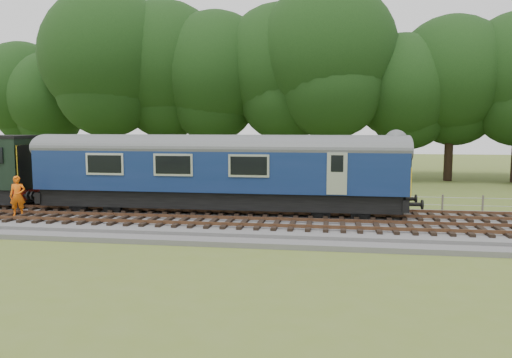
# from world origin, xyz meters

# --- Properties ---
(ground) EXTENTS (120.00, 120.00, 0.00)m
(ground) POSITION_xyz_m (0.00, 0.00, 0.00)
(ground) COLOR #596B27
(ground) RESTS_ON ground
(ballast) EXTENTS (70.00, 7.00, 0.35)m
(ballast) POSITION_xyz_m (0.00, 0.00, 0.17)
(ballast) COLOR #4C4C4F
(ballast) RESTS_ON ground
(track_north) EXTENTS (67.20, 2.40, 0.21)m
(track_north) POSITION_xyz_m (0.00, 1.40, 0.42)
(track_north) COLOR black
(track_north) RESTS_ON ballast
(track_south) EXTENTS (67.20, 2.40, 0.21)m
(track_south) POSITION_xyz_m (0.00, -1.60, 0.42)
(track_south) COLOR black
(track_south) RESTS_ON ballast
(fence) EXTENTS (64.00, 0.12, 1.00)m
(fence) POSITION_xyz_m (0.00, 4.50, 0.00)
(fence) COLOR #6B6054
(fence) RESTS_ON ground
(tree_line) EXTENTS (70.00, 8.00, 18.00)m
(tree_line) POSITION_xyz_m (0.00, 22.00, 0.00)
(tree_line) COLOR black
(tree_line) RESTS_ON ground
(dmu_railcar) EXTENTS (18.05, 2.86, 3.88)m
(dmu_railcar) POSITION_xyz_m (-5.33, 1.40, 2.61)
(dmu_railcar) COLOR black
(dmu_railcar) RESTS_ON ground
(worker) EXTENTS (0.81, 0.69, 1.90)m
(worker) POSITION_xyz_m (-14.41, -1.15, 1.30)
(worker) COLOR #EE5F0C
(worker) RESTS_ON ballast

